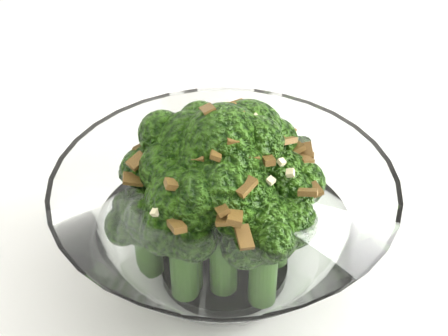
{
  "coord_description": "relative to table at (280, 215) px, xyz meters",
  "views": [
    {
      "loc": [
        0.05,
        -0.48,
        1.12
      ],
      "look_at": [
        0.04,
        -0.13,
        0.85
      ],
      "focal_mm": 55.0,
      "sensor_mm": 36.0,
      "label": 1
    }
  ],
  "objects": [
    {
      "name": "broccoli_dish",
      "position": [
        -0.05,
        -0.14,
        0.12
      ],
      "size": [
        0.23,
        0.23,
        0.14
      ],
      "color": "white",
      "rests_on": "table"
    },
    {
      "name": "table",
      "position": [
        0.0,
        0.0,
        0.0
      ],
      "size": [
        1.36,
        1.08,
        0.75
      ],
      "color": "white",
      "rests_on": "ground"
    }
  ]
}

